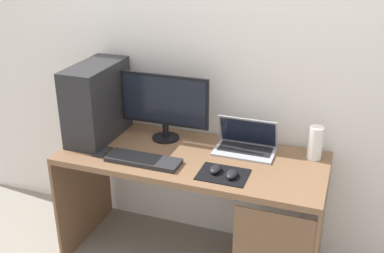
{
  "coord_description": "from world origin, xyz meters",
  "views": [
    {
      "loc": [
        0.79,
        -2.22,
        1.94
      ],
      "look_at": [
        0.0,
        0.0,
        0.91
      ],
      "focal_mm": 43.62,
      "sensor_mm": 36.0,
      "label": 1
    }
  ],
  "objects_px": {
    "speaker": "(315,143)",
    "mouse_right": "(232,174)",
    "pc_tower": "(97,102)",
    "monitor": "(164,104)",
    "cell_phone": "(102,152)",
    "keyboard": "(143,160)",
    "mouse_left": "(215,169)",
    "laptop": "(246,144)"
  },
  "relations": [
    {
      "from": "speaker",
      "to": "mouse_right",
      "type": "relative_size",
      "value": 1.98
    },
    {
      "from": "pc_tower",
      "to": "speaker",
      "type": "height_order",
      "value": "pc_tower"
    },
    {
      "from": "mouse_right",
      "to": "monitor",
      "type": "bearing_deg",
      "value": 147.68
    },
    {
      "from": "pc_tower",
      "to": "cell_phone",
      "type": "height_order",
      "value": "pc_tower"
    },
    {
      "from": "monitor",
      "to": "speaker",
      "type": "bearing_deg",
      "value": 3.17
    },
    {
      "from": "monitor",
      "to": "mouse_right",
      "type": "relative_size",
      "value": 5.73
    },
    {
      "from": "mouse_right",
      "to": "keyboard",
      "type": "bearing_deg",
      "value": 179.43
    },
    {
      "from": "pc_tower",
      "to": "monitor",
      "type": "xyz_separation_m",
      "value": [
        0.4,
        0.1,
        -0.0
      ]
    },
    {
      "from": "monitor",
      "to": "keyboard",
      "type": "height_order",
      "value": "monitor"
    },
    {
      "from": "keyboard",
      "to": "mouse_left",
      "type": "height_order",
      "value": "mouse_left"
    },
    {
      "from": "mouse_left",
      "to": "pc_tower",
      "type": "bearing_deg",
      "value": 166.27
    },
    {
      "from": "pc_tower",
      "to": "mouse_left",
      "type": "distance_m",
      "value": 0.86
    },
    {
      "from": "laptop",
      "to": "keyboard",
      "type": "bearing_deg",
      "value": -146.61
    },
    {
      "from": "keyboard",
      "to": "laptop",
      "type": "bearing_deg",
      "value": 33.39
    },
    {
      "from": "speaker",
      "to": "cell_phone",
      "type": "bearing_deg",
      "value": -163.71
    },
    {
      "from": "pc_tower",
      "to": "mouse_right",
      "type": "height_order",
      "value": "pc_tower"
    },
    {
      "from": "mouse_right",
      "to": "laptop",
      "type": "bearing_deg",
      "value": 91.26
    },
    {
      "from": "pc_tower",
      "to": "mouse_left",
      "type": "relative_size",
      "value": 4.93
    },
    {
      "from": "laptop",
      "to": "mouse_left",
      "type": "height_order",
      "value": "laptop"
    },
    {
      "from": "laptop",
      "to": "cell_phone",
      "type": "xyz_separation_m",
      "value": [
        -0.77,
        -0.3,
        -0.04
      ]
    },
    {
      "from": "speaker",
      "to": "keyboard",
      "type": "xyz_separation_m",
      "value": [
        -0.88,
        -0.36,
        -0.08
      ]
    },
    {
      "from": "keyboard",
      "to": "mouse_right",
      "type": "bearing_deg",
      "value": -0.57
    },
    {
      "from": "mouse_right",
      "to": "speaker",
      "type": "bearing_deg",
      "value": 44.46
    },
    {
      "from": "mouse_left",
      "to": "mouse_right",
      "type": "height_order",
      "value": "same"
    },
    {
      "from": "mouse_left",
      "to": "mouse_right",
      "type": "distance_m",
      "value": 0.1
    },
    {
      "from": "laptop",
      "to": "mouse_left",
      "type": "bearing_deg",
      "value": -105.9
    },
    {
      "from": "pc_tower",
      "to": "keyboard",
      "type": "height_order",
      "value": "pc_tower"
    },
    {
      "from": "speaker",
      "to": "mouse_left",
      "type": "height_order",
      "value": "speaker"
    },
    {
      "from": "pc_tower",
      "to": "cell_phone",
      "type": "bearing_deg",
      "value": -56.88
    },
    {
      "from": "speaker",
      "to": "monitor",
      "type": "bearing_deg",
      "value": -176.83
    },
    {
      "from": "monitor",
      "to": "mouse_left",
      "type": "bearing_deg",
      "value": -35.69
    },
    {
      "from": "pc_tower",
      "to": "monitor",
      "type": "distance_m",
      "value": 0.41
    },
    {
      "from": "monitor",
      "to": "mouse_left",
      "type": "height_order",
      "value": "monitor"
    },
    {
      "from": "laptop",
      "to": "mouse_right",
      "type": "xyz_separation_m",
      "value": [
        0.01,
        -0.33,
        -0.02
      ]
    },
    {
      "from": "speaker",
      "to": "mouse_left",
      "type": "relative_size",
      "value": 1.98
    },
    {
      "from": "pc_tower",
      "to": "mouse_left",
      "type": "xyz_separation_m",
      "value": [
        0.81,
        -0.2,
        -0.21
      ]
    },
    {
      "from": "mouse_left",
      "to": "cell_phone",
      "type": "distance_m",
      "value": 0.68
    },
    {
      "from": "mouse_right",
      "to": "cell_phone",
      "type": "height_order",
      "value": "mouse_right"
    },
    {
      "from": "speaker",
      "to": "keyboard",
      "type": "relative_size",
      "value": 0.45
    },
    {
      "from": "monitor",
      "to": "keyboard",
      "type": "bearing_deg",
      "value": -89.88
    },
    {
      "from": "monitor",
      "to": "mouse_right",
      "type": "height_order",
      "value": "monitor"
    },
    {
      "from": "laptop",
      "to": "mouse_left",
      "type": "distance_m",
      "value": 0.32
    }
  ]
}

